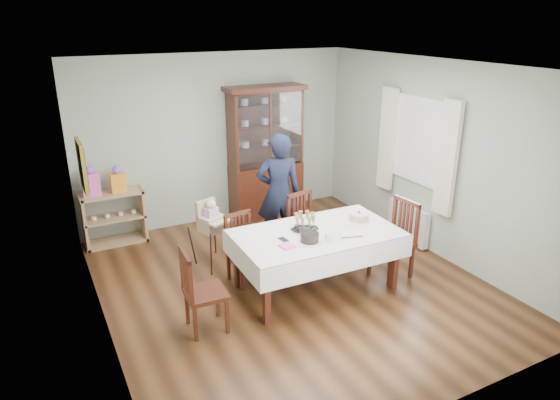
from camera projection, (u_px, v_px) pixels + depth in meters
floor at (291, 283)px, 6.39m from camera, size 5.00×5.00×0.00m
room_shell at (272, 144)px, 6.24m from camera, size 5.00×5.00×5.00m
dining_table at (316, 260)px, 6.15m from camera, size 2.03×1.20×0.76m
china_cabinet at (266, 151)px, 8.20m from camera, size 1.30×0.48×2.18m
sideboard at (114, 218)px, 7.39m from camera, size 0.90×0.38×0.80m
picture_frame at (82, 166)px, 5.52m from camera, size 0.04×0.48×0.58m
window at (419, 141)px, 7.06m from camera, size 0.04×1.02×1.22m
curtain_left at (447, 159)px, 6.55m from camera, size 0.07×0.30×1.55m
curtain_right at (387, 139)px, 7.58m from camera, size 0.07×0.30×1.55m
radiator at (408, 223)px, 7.47m from camera, size 0.10×0.80×0.55m
chair_far_left at (245, 262)px, 6.37m from camera, size 0.45×0.45×0.89m
chair_far_right at (307, 243)px, 6.81m from camera, size 0.51×0.51×0.98m
chair_end_left at (205, 306)px, 5.37m from camera, size 0.45×0.45×0.95m
chair_end_right at (392, 254)px, 6.48m from camera, size 0.50×0.50×1.02m
woman at (279, 193)px, 7.03m from camera, size 0.73×0.59×1.73m
high_chair at (213, 239)px, 6.76m from camera, size 0.53×0.53×0.94m
champagne_tray at (305, 225)px, 6.06m from camera, size 0.35×0.35×0.21m
birthday_cake at (359, 217)px, 6.34m from camera, size 0.29×0.29×0.20m
plate_stack_dark at (310, 237)px, 5.77m from camera, size 0.29×0.29×0.10m
plate_stack_white at (333, 236)px, 5.83m from camera, size 0.25×0.25×0.08m
napkin_stack at (287, 246)px, 5.64m from camera, size 0.17×0.17×0.02m
cutlery at (281, 240)px, 5.80m from camera, size 0.11×0.16×0.01m
cake_knife at (350, 237)px, 5.87m from camera, size 0.31×0.12×0.01m
gift_bag_pink at (91, 182)px, 7.06m from camera, size 0.26×0.18×0.45m
gift_bag_orange at (118, 180)px, 7.22m from camera, size 0.21×0.15×0.40m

